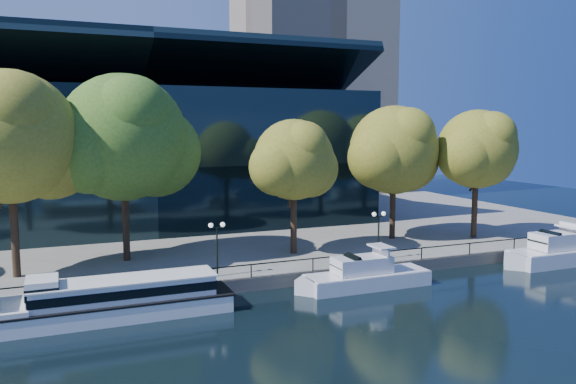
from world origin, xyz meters
name	(u,v)px	position (x,y,z in m)	size (l,w,h in m)	color
ground	(266,303)	(0.00, 0.00, 0.00)	(160.00, 160.00, 0.00)	black
promenade	(169,217)	(0.00, 36.38, 0.50)	(90.00, 67.08, 1.00)	slate
railing	(251,265)	(0.00, 3.25, 1.94)	(88.20, 0.08, 0.99)	black
convention_building	(140,157)	(-4.00, 31.79, 8.51)	(50.00, 24.57, 21.43)	black
office_tower	(310,3)	(28.00, 55.00, 33.02)	(22.50, 22.50, 65.90)	tan
tour_boat	(111,299)	(-10.09, 0.81, 1.28)	(15.83, 3.53, 3.00)	white
cruiser_near	(362,275)	(7.92, 0.73, 0.96)	(10.70, 2.76, 3.10)	silver
cruiser_far	(556,252)	(27.29, 0.67, 1.14)	(10.96, 3.04, 3.58)	silver
tree_1	(12,140)	(-15.79, 9.87, 11.10)	(12.09, 9.91, 15.14)	black
tree_2	(126,140)	(-7.67, 12.07, 10.94)	(12.86, 10.54, 15.30)	black
tree_3	(295,162)	(6.11, 9.35, 9.04)	(8.73, 7.16, 11.69)	black
tree_4	(396,152)	(17.72, 11.67, 9.57)	(10.78, 8.84, 13.07)	black
tree_5	(478,151)	(25.55, 9.02, 9.64)	(9.69, 7.95, 12.69)	black
lamp_1	(217,237)	(-2.22, 4.50, 3.98)	(1.26, 0.36, 4.03)	black
lamp_2	(379,224)	(11.56, 4.50, 3.98)	(1.26, 0.36, 4.03)	black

